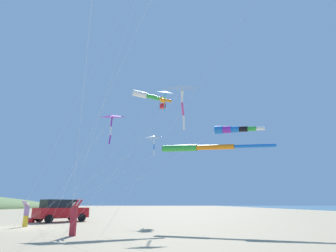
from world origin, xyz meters
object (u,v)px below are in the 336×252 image
(kite_windsock_striped_overhead, at_px, (147,96))
(kite_windsock_green_low_center, at_px, (232,130))
(person_adult_flyer, at_px, (74,216))
(kite_delta_small_distant, at_px, (182,88))
(cooler_box, at_px, (30,220))
(kite_delta_long_streamer_right, at_px, (112,117))
(kite_windsock_purple_drifting, at_px, (198,148))
(kite_box_magenta_far_left, at_px, (163,103))
(kite_delta_checkered_midright, at_px, (153,138))
(parked_car, at_px, (61,210))
(person_child_green_jacket, at_px, (26,212))
(kite_delta_white_trailing, at_px, (165,93))

(kite_windsock_striped_overhead, bearing_deg, kite_windsock_green_low_center, 142.63)
(person_adult_flyer, height_order, kite_delta_small_distant, kite_delta_small_distant)
(cooler_box, distance_m, kite_delta_long_streamer_right, 11.22)
(kite_delta_small_distant, distance_m, kite_windsock_purple_drifting, 5.75)
(kite_box_magenta_far_left, bearing_deg, kite_delta_checkered_midright, 87.85)
(person_adult_flyer, height_order, kite_box_magenta_far_left, kite_box_magenta_far_left)
(parked_car, bearing_deg, person_child_green_jacket, 89.60)
(person_adult_flyer, distance_m, kite_box_magenta_far_left, 22.76)
(cooler_box, height_order, kite_windsock_purple_drifting, kite_windsock_purple_drifting)
(kite_delta_checkered_midright, bearing_deg, person_child_green_jacket, 36.34)
(kite_windsock_green_low_center, height_order, kite_delta_white_trailing, kite_delta_white_trailing)
(cooler_box, height_order, kite_delta_checkered_midright, kite_delta_checkered_midright)
(kite_delta_checkered_midright, bearing_deg, kite_delta_long_streamer_right, 59.57)
(kite_box_magenta_far_left, bearing_deg, kite_delta_white_trailing, 95.58)
(cooler_box, height_order, person_adult_flyer, person_adult_flyer)
(kite_delta_white_trailing, bearing_deg, kite_windsock_striped_overhead, -51.37)
(kite_windsock_purple_drifting, bearing_deg, kite_delta_white_trailing, -55.88)
(parked_car, relative_size, cooler_box, 7.17)
(kite_delta_checkered_midright, xyz_separation_m, kite_box_magenta_far_left, (-0.28, -7.47, 6.22))
(cooler_box, distance_m, kite_delta_small_distant, 17.67)
(kite_windsock_striped_overhead, bearing_deg, person_adult_flyer, 81.62)
(parked_car, distance_m, kite_windsock_purple_drifting, 13.55)
(kite_delta_long_streamer_right, relative_size, kite_box_magenta_far_left, 0.58)
(person_adult_flyer, bearing_deg, kite_delta_small_distant, -176.27)
(parked_car, xyz_separation_m, cooler_box, (2.17, 0.78, -0.74))
(kite_delta_small_distant, xyz_separation_m, kite_box_magenta_far_left, (2.50, -18.35, 5.99))
(kite_box_magenta_far_left, height_order, kite_windsock_striped_overhead, kite_box_magenta_far_left)
(kite_delta_long_streamer_right, bearing_deg, kite_delta_checkered_midright, -120.43)
(person_child_green_jacket, bearing_deg, kite_delta_long_streamer_right, -167.19)
(cooler_box, distance_m, kite_box_magenta_far_left, 19.05)
(kite_windsock_purple_drifting, bearing_deg, kite_delta_checkered_midright, -56.33)
(kite_windsock_purple_drifting, bearing_deg, kite_windsock_striped_overhead, -54.04)
(cooler_box, xyz_separation_m, kite_delta_white_trailing, (-11.27, 0.59, 10.88))
(person_adult_flyer, height_order, kite_delta_white_trailing, kite_delta_white_trailing)
(person_child_green_jacket, bearing_deg, kite_windsock_striped_overhead, -137.71)
(kite_delta_small_distant, xyz_separation_m, kite_delta_long_streamer_right, (5.51, -6.22, 0.39))
(parked_car, bearing_deg, kite_delta_small_distant, 135.80)
(person_child_green_jacket, relative_size, kite_delta_small_distant, 0.21)
(kite_delta_checkered_midright, bearing_deg, kite_delta_white_trailing, 122.71)
(parked_car, distance_m, person_adult_flyer, 12.00)
(person_child_green_jacket, height_order, kite_box_magenta_far_left, kite_box_magenta_far_left)
(kite_delta_long_streamer_right, relative_size, kite_delta_white_trailing, 0.73)
(person_child_green_jacket, relative_size, kite_delta_long_streamer_right, 0.21)
(kite_windsock_purple_drifting, bearing_deg, kite_windsock_green_low_center, -162.16)
(kite_box_magenta_far_left, bearing_deg, parked_car, 44.15)
(parked_car, distance_m, kite_delta_white_trailing, 13.70)
(kite_delta_checkered_midright, xyz_separation_m, kite_delta_white_trailing, (-1.19, 1.86, 3.73))
(kite_delta_checkered_midright, relative_size, kite_box_magenta_far_left, 0.68)
(person_adult_flyer, distance_m, kite_delta_white_trailing, 14.33)
(kite_delta_checkered_midright, bearing_deg, kite_windsock_green_low_center, 142.80)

